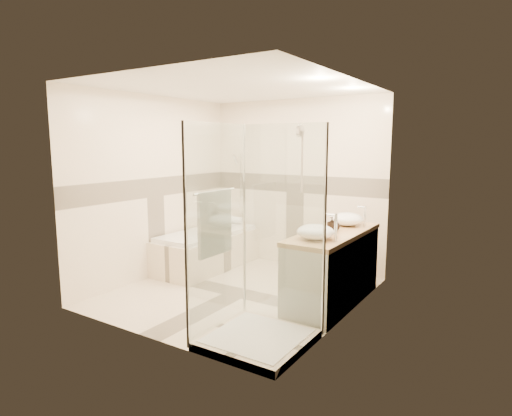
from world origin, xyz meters
The scene contains 12 objects.
room centered at (0.06, 0.01, 1.26)m, with size 2.82×3.02×2.52m.
bathtub centered at (-1.02, 0.65, 0.31)m, with size 0.75×1.70×0.56m.
vanity centered at (1.12, 0.30, 0.43)m, with size 0.58×1.62×0.85m.
shower_enclosure centered at (0.83, -0.97, 0.51)m, with size 0.96×0.93×2.04m.
vessel_sink_near centered at (1.10, 0.76, 0.93)m, with size 0.40×0.40×0.16m, color white.
vessel_sink_far centered at (1.10, -0.15, 0.93)m, with size 0.40×0.40×0.16m, color white.
faucet_near centered at (1.32, 0.76, 1.00)m, with size 0.11×0.03×0.26m.
faucet_far centered at (1.32, -0.15, 1.02)m, with size 0.12×0.03×0.29m.
amenity_bottle_a centered at (1.10, 0.29, 0.94)m, with size 0.08×0.08×0.17m, color black.
amenity_bottle_b centered at (1.10, 0.38, 0.92)m, with size 0.12×0.12×0.15m, color black.
folded_towels centered at (1.10, 0.93, 0.89)m, with size 0.14×0.23×0.07m, color white.
rolled_towel centered at (-1.00, 1.38, 0.61)m, with size 0.11×0.11×0.24m, color white.
Camera 1 is at (2.96, -4.21, 1.85)m, focal length 30.00 mm.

